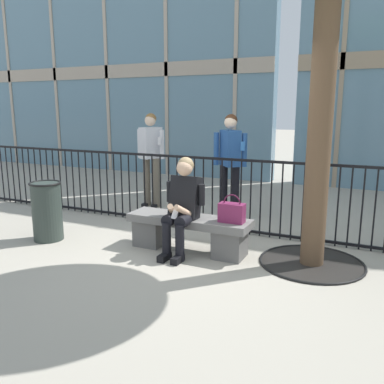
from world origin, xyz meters
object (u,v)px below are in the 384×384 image
Objects in this scene: handbag_on_bench at (232,212)px; bystander_further_back at (230,159)px; seated_person_with_phone at (182,203)px; bystander_at_railing at (151,153)px; stone_bench at (189,230)px; trash_can at (47,211)px.

bystander_further_back reaches higher than handbag_on_bench.
bystander_at_railing reaches higher than seated_person_with_phone.
seated_person_with_phone is (-0.03, -0.13, 0.38)m from stone_bench.
bystander_further_back is at bearing 90.65° from stone_bench.
seated_person_with_phone is 0.62m from handbag_on_bench.
seated_person_with_phone reaches higher than trash_can.
trash_can is (-0.30, -2.30, -0.58)m from bystander_at_railing.
stone_bench is 2.60m from bystander_at_railing.
bystander_at_railing is 1.67m from bystander_further_back.
handbag_on_bench is 0.42× the size of trash_can.
bystander_further_back reaches higher than stone_bench.
bystander_at_railing is 2.10× the size of trash_can.
bystander_further_back is (0.01, 1.68, 0.35)m from seated_person_with_phone.
bystander_at_railing is at bearing 140.03° from handbag_on_bench.
handbag_on_bench is (0.58, -0.01, 0.30)m from stone_bench.
handbag_on_bench is 0.20× the size of bystander_at_railing.
handbag_on_bench is at bearing 9.54° from trash_can.
bystander_at_railing and bystander_further_back have the same top height.
stone_bench is 2.01m from trash_can.
bystander_further_back is at bearing -10.66° from bystander_at_railing.
handbag_on_bench is 1.73m from bystander_further_back.
trash_can is (-1.96, -0.44, 0.15)m from stone_bench.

